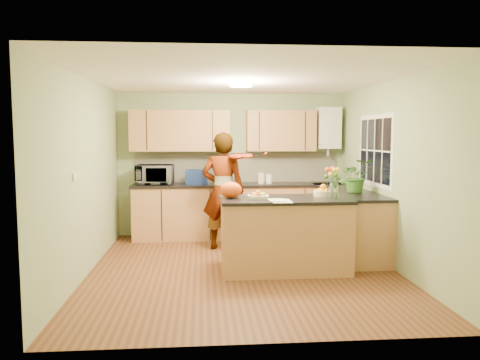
{
  "coord_description": "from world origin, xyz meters",
  "views": [
    {
      "loc": [
        -0.53,
        -6.06,
        1.77
      ],
      "look_at": [
        0.01,
        0.5,
        1.14
      ],
      "focal_mm": 35.0,
      "sensor_mm": 36.0,
      "label": 1
    }
  ],
  "objects": [
    {
      "name": "wall_right",
      "position": [
        2.0,
        0.0,
        1.25
      ],
      "size": [
        0.02,
        4.5,
        2.5
      ],
      "primitive_type": "cube",
      "color": "#92AA79",
      "rests_on": "floor"
    },
    {
      "name": "splashback",
      "position": [
        0.1,
        2.23,
        1.2
      ],
      "size": [
        3.6,
        0.02,
        0.52
      ],
      "primitive_type": "cube",
      "color": "white",
      "rests_on": "back_counter"
    },
    {
      "name": "kettle",
      "position": [
        0.04,
        1.93,
        1.06
      ],
      "size": [
        0.15,
        0.15,
        0.29
      ],
      "rotation": [
        0.0,
        0.0,
        0.05
      ],
      "color": "#B6B7BB",
      "rests_on": "back_counter"
    },
    {
      "name": "floor",
      "position": [
        0.0,
        0.0,
        0.0
      ],
      "size": [
        4.5,
        4.5,
        0.0
      ],
      "primitive_type": "plane",
      "color": "#552C18",
      "rests_on": "ground"
    },
    {
      "name": "light_switch",
      "position": [
        -1.99,
        -0.6,
        1.3
      ],
      "size": [
        0.02,
        0.09,
        0.09
      ],
      "primitive_type": "cube",
      "color": "white",
      "rests_on": "wall_left"
    },
    {
      "name": "potted_plant",
      "position": [
        1.7,
        0.53,
        1.19
      ],
      "size": [
        0.47,
        0.42,
        0.49
      ],
      "primitive_type": "imported",
      "rotation": [
        0.0,
        0.0,
        -0.08
      ],
      "color": "#386F25",
      "rests_on": "right_counter"
    },
    {
      "name": "ceiling_lamp",
      "position": [
        0.0,
        0.3,
        2.46
      ],
      "size": [
        0.3,
        0.3,
        0.07
      ],
      "color": "#FFEABF",
      "rests_on": "ceiling"
    },
    {
      "name": "peninsula_island",
      "position": [
        0.54,
        -0.09,
        0.48
      ],
      "size": [
        1.67,
        0.86,
        0.96
      ],
      "color": "#AE7A45",
      "rests_on": "floor"
    },
    {
      "name": "orange_bag",
      "position": [
        -0.16,
        -0.04,
        1.07
      ],
      "size": [
        0.29,
        0.25,
        0.21
      ],
      "primitive_type": "ellipsoid",
      "rotation": [
        0.0,
        0.0,
        0.03
      ],
      "color": "#E94E13",
      "rests_on": "peninsula_island"
    },
    {
      "name": "right_counter",
      "position": [
        1.7,
        0.85,
        0.47
      ],
      "size": [
        0.62,
        2.24,
        0.94
      ],
      "color": "#AE7A45",
      "rests_on": "floor"
    },
    {
      "name": "blue_box",
      "position": [
        -0.63,
        1.92,
        1.06
      ],
      "size": [
        0.38,
        0.34,
        0.25
      ],
      "primitive_type": "cube",
      "rotation": [
        0.0,
        0.0,
        -0.42
      ],
      "color": "navy",
      "rests_on": "back_counter"
    },
    {
      "name": "ceiling",
      "position": [
        0.0,
        0.0,
        2.5
      ],
      "size": [
        4.0,
        4.5,
        0.02
      ],
      "primitive_type": "cube",
      "color": "white",
      "rests_on": "wall_back"
    },
    {
      "name": "jar_cream",
      "position": [
        0.49,
        1.96,
        1.03
      ],
      "size": [
        0.14,
        0.14,
        0.19
      ],
      "primitive_type": "cylinder",
      "rotation": [
        0.0,
        0.0,
        0.18
      ],
      "color": "beige",
      "rests_on": "back_counter"
    },
    {
      "name": "jar_white",
      "position": [
        0.63,
        1.94,
        1.02
      ],
      "size": [
        0.13,
        0.13,
        0.16
      ],
      "primitive_type": "cylinder",
      "rotation": [
        0.0,
        0.0,
        -0.29
      ],
      "color": "white",
      "rests_on": "back_counter"
    },
    {
      "name": "wall_back",
      "position": [
        0.0,
        2.25,
        1.25
      ],
      "size": [
        4.0,
        0.02,
        2.5
      ],
      "primitive_type": "cube",
      "color": "#92AA79",
      "rests_on": "floor"
    },
    {
      "name": "window_right",
      "position": [
        1.99,
        0.6,
        1.55
      ],
      "size": [
        0.01,
        1.3,
        1.05
      ],
      "color": "white",
      "rests_on": "wall_right"
    },
    {
      "name": "upper_cabinets",
      "position": [
        -0.18,
        2.08,
        1.85
      ],
      "size": [
        3.2,
        0.34,
        0.7
      ],
      "color": "#AE7A45",
      "rests_on": "wall_back"
    },
    {
      "name": "papers",
      "position": [
        0.44,
        -0.39,
        0.97
      ],
      "size": [
        0.25,
        0.33,
        0.01
      ],
      "primitive_type": "cube",
      "color": "white",
      "rests_on": "peninsula_island"
    },
    {
      "name": "orange_bowl",
      "position": [
        1.09,
        0.06,
        1.02
      ],
      "size": [
        0.26,
        0.26,
        0.15
      ],
      "color": "beige",
      "rests_on": "peninsula_island"
    },
    {
      "name": "wall_left",
      "position": [
        -2.0,
        0.0,
        1.25
      ],
      "size": [
        0.02,
        4.5,
        2.5
      ],
      "primitive_type": "cube",
      "color": "#92AA79",
      "rests_on": "floor"
    },
    {
      "name": "wall_front",
      "position": [
        0.0,
        -2.25,
        1.25
      ],
      "size": [
        4.0,
        0.02,
        2.5
      ],
      "primitive_type": "cube",
      "color": "#92AA79",
      "rests_on": "floor"
    },
    {
      "name": "fruit_dish",
      "position": [
        0.19,
        -0.09,
        1.0
      ],
      "size": [
        0.28,
        0.28,
        0.1
      ],
      "color": "beige",
      "rests_on": "peninsula_island"
    },
    {
      "name": "microwave",
      "position": [
        -1.33,
        1.97,
        1.11
      ],
      "size": [
        0.64,
        0.47,
        0.33
      ],
      "primitive_type": "imported",
      "rotation": [
        0.0,
        0.0,
        -0.11
      ],
      "color": "white",
      "rests_on": "back_counter"
    },
    {
      "name": "violinist",
      "position": [
        -0.21,
        1.12,
        0.91
      ],
      "size": [
        0.75,
        0.59,
        1.82
      ],
      "primitive_type": "imported",
      "rotation": [
        0.0,
        0.0,
        2.89
      ],
      "color": "tan",
      "rests_on": "floor"
    },
    {
      "name": "back_counter",
      "position": [
        0.1,
        1.95,
        0.47
      ],
      "size": [
        3.64,
        0.62,
        0.94
      ],
      "color": "#AE7A45",
      "rests_on": "floor"
    },
    {
      "name": "flower_vase",
      "position": [
        1.14,
        -0.27,
        1.26
      ],
      "size": [
        0.25,
        0.25,
        0.46
      ],
      "rotation": [
        0.0,
        0.0,
        -0.36
      ],
      "color": "silver",
      "rests_on": "peninsula_island"
    },
    {
      "name": "violin",
      "position": [
        -0.01,
        0.9,
        1.46
      ],
      "size": [
        0.71,
        0.61,
        0.18
      ],
      "primitive_type": null,
      "rotation": [
        0.17,
        0.0,
        -0.61
      ],
      "color": "#540A05",
      "rests_on": "violinist"
    },
    {
      "name": "boiler",
      "position": [
        1.7,
        2.09,
        1.9
      ],
      "size": [
        0.4,
        0.3,
        0.86
      ],
      "color": "white",
      "rests_on": "wall_back"
    }
  ]
}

